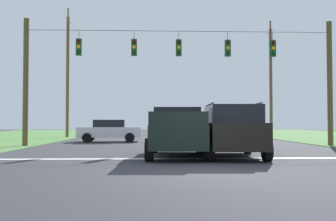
{
  "coord_description": "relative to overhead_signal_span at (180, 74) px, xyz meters",
  "views": [
    {
      "loc": [
        -1.4,
        -9.93,
        1.35
      ],
      "look_at": [
        -0.51,
        14.2,
        2.12
      ],
      "focal_mm": 39.51,
      "sensor_mm": 36.0,
      "label": 1
    }
  ],
  "objects": [
    {
      "name": "overhead_signal_span",
      "position": [
        0.0,
        0.0,
        0.0
      ],
      "size": [
        17.85,
        0.31,
        7.27
      ],
      "color": "brown",
      "rests_on": "ground"
    },
    {
      "name": "lane_dash_2",
      "position": [
        -0.06,
        10.94,
        -4.11
      ],
      "size": [
        2.5,
        0.15,
        0.01
      ],
      "primitive_type": "cube",
      "rotation": [
        0.0,
        0.0,
        1.57
      ],
      "color": "white",
      "rests_on": "ground"
    },
    {
      "name": "stop_bar_stripe",
      "position": [
        -0.06,
        -7.45,
        -4.11
      ],
      "size": [
        15.3,
        0.45,
        0.01
      ],
      "primitive_type": "cube",
      "color": "white",
      "rests_on": "ground"
    },
    {
      "name": "lane_dash_3",
      "position": [
        -0.06,
        20.83,
        -4.11
      ],
      "size": [
        2.5,
        0.15,
        0.01
      ],
      "primitive_type": "cube",
      "rotation": [
        0.0,
        0.0,
        1.57
      ],
      "color": "white",
      "rests_on": "ground"
    },
    {
      "name": "utility_pole_mid_right",
      "position": [
        9.38,
        12.73,
        1.26
      ],
      "size": [
        0.27,
        1.9,
        10.83
      ],
      "color": "brown",
      "rests_on": "ground"
    },
    {
      "name": "ground_plane",
      "position": [
        -0.06,
        -11.2,
        -4.11
      ],
      "size": [
        120.0,
        120.0,
        0.0
      ],
      "primitive_type": "plane",
      "color": "#333338"
    },
    {
      "name": "distant_car_crossing_white",
      "position": [
        -4.57,
        4.61,
        -3.32
      ],
      "size": [
        4.37,
        2.17,
        1.52
      ],
      "color": "silver",
      "rests_on": "ground"
    },
    {
      "name": "pickup_truck",
      "position": [
        -0.55,
        -6.44,
        -3.14
      ],
      "size": [
        2.49,
        5.49,
        1.95
      ],
      "color": "black",
      "rests_on": "ground"
    },
    {
      "name": "lane_dash_1",
      "position": [
        -0.06,
        4.94,
        -4.11
      ],
      "size": [
        2.5,
        0.15,
        0.01
      ],
      "primitive_type": "cube",
      "rotation": [
        0.0,
        0.0,
        1.57
      ],
      "color": "white",
      "rests_on": "ground"
    },
    {
      "name": "suv_black",
      "position": [
        1.51,
        -6.92,
        -3.05
      ],
      "size": [
        2.39,
        4.88,
        2.05
      ],
      "color": "black",
      "rests_on": "ground"
    },
    {
      "name": "utility_pole_near_left",
      "position": [
        -9.31,
        12.42,
        1.56
      ],
      "size": [
        0.27,
        1.99,
        11.71
      ],
      "color": "brown",
      "rests_on": "ground"
    },
    {
      "name": "lane_dash_0",
      "position": [
        -0.06,
        -1.45,
        -4.11
      ],
      "size": [
        2.5,
        0.15,
        0.01
      ],
      "primitive_type": "cube",
      "rotation": [
        0.0,
        0.0,
        1.57
      ],
      "color": "white",
      "rests_on": "ground"
    }
  ]
}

